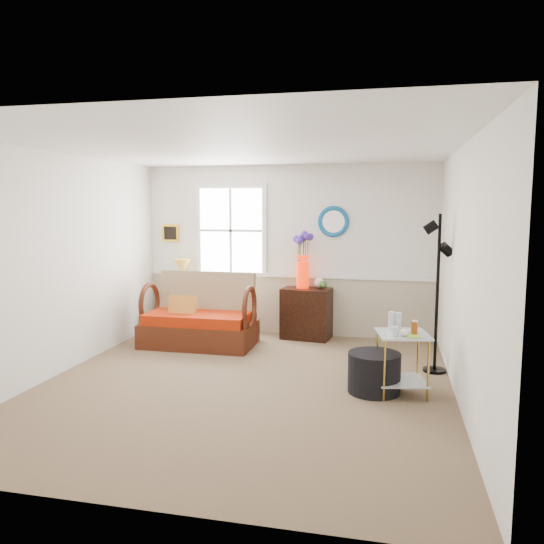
% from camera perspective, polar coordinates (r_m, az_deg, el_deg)
% --- Properties ---
extents(floor, '(4.50, 5.00, 0.01)m').
position_cam_1_polar(floor, '(6.03, -2.99, -12.06)').
color(floor, brown).
rests_on(floor, ground).
extents(ceiling, '(4.50, 5.00, 0.01)m').
position_cam_1_polar(ceiling, '(5.73, -3.16, 13.32)').
color(ceiling, white).
rests_on(ceiling, walls).
extents(walls, '(4.51, 5.01, 2.60)m').
position_cam_1_polar(walls, '(5.74, -3.07, 0.31)').
color(walls, white).
rests_on(walls, floor).
extents(wainscot, '(4.46, 0.02, 0.90)m').
position_cam_1_polar(wainscot, '(8.25, 1.66, -3.58)').
color(wainscot, tan).
rests_on(wainscot, walls).
extents(chair_rail, '(4.46, 0.04, 0.06)m').
position_cam_1_polar(chair_rail, '(8.17, 1.65, -0.35)').
color(chair_rail, white).
rests_on(chair_rail, walls).
extents(window, '(1.14, 0.06, 1.44)m').
position_cam_1_polar(window, '(8.33, -4.43, 4.47)').
color(window, white).
rests_on(window, walls).
extents(picture, '(0.28, 0.03, 0.28)m').
position_cam_1_polar(picture, '(8.70, -10.87, 4.14)').
color(picture, '#BB841C').
rests_on(picture, walls).
extents(mirror, '(0.47, 0.07, 0.47)m').
position_cam_1_polar(mirror, '(8.01, 6.63, 5.42)').
color(mirror, teal).
rests_on(mirror, walls).
extents(loveseat, '(1.57, 0.89, 1.02)m').
position_cam_1_polar(loveseat, '(7.62, -7.86, -4.08)').
color(loveseat, '#491D0F').
rests_on(loveseat, floor).
extents(throw_pillow, '(0.40, 0.13, 0.40)m').
position_cam_1_polar(throw_pillow, '(7.61, -9.61, -3.97)').
color(throw_pillow, '#D85F1C').
rests_on(throw_pillow, loveseat).
extents(lamp_stand, '(0.42, 0.42, 0.64)m').
position_cam_1_polar(lamp_stand, '(8.57, -9.36, -4.17)').
color(lamp_stand, black).
rests_on(lamp_stand, floor).
extents(table_lamp, '(0.37, 0.37, 0.51)m').
position_cam_1_polar(table_lamp, '(8.50, -9.59, -0.34)').
color(table_lamp, '#AE802B').
rests_on(table_lamp, lamp_stand).
extents(potted_plant, '(0.34, 0.37, 0.26)m').
position_cam_1_polar(potted_plant, '(8.41, -8.62, -1.27)').
color(potted_plant, '#43652B').
rests_on(potted_plant, lamp_stand).
extents(cabinet, '(0.76, 0.54, 0.76)m').
position_cam_1_polar(cabinet, '(7.99, 3.73, -4.45)').
color(cabinet, black).
rests_on(cabinet, floor).
extents(flower_vase, '(0.32, 0.32, 0.82)m').
position_cam_1_polar(flower_vase, '(7.92, 3.34, 1.24)').
color(flower_vase, '#F52204').
rests_on(flower_vase, cabinet).
extents(side_table, '(0.61, 0.61, 0.66)m').
position_cam_1_polar(side_table, '(5.82, 13.78, -9.57)').
color(side_table, '#B18C39').
rests_on(side_table, floor).
extents(tabletop_items, '(0.46, 0.46, 0.22)m').
position_cam_1_polar(tabletop_items, '(5.69, 14.06, -5.39)').
color(tabletop_items, silver).
rests_on(tabletop_items, side_table).
extents(floor_lamp, '(0.27, 0.27, 1.89)m').
position_cam_1_polar(floor_lamp, '(6.57, 17.35, -2.27)').
color(floor_lamp, black).
rests_on(floor_lamp, floor).
extents(ottoman, '(0.71, 0.71, 0.43)m').
position_cam_1_polar(ottoman, '(5.85, 10.92, -10.58)').
color(ottoman, black).
rests_on(ottoman, floor).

